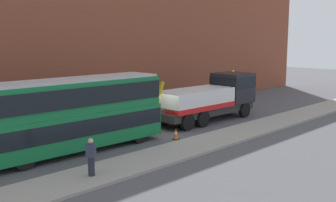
# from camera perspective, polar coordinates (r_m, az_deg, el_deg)

# --- Properties ---
(ground_plane) EXTENTS (120.00, 120.00, 0.00)m
(ground_plane) POSITION_cam_1_polar(r_m,az_deg,el_deg) (27.26, -1.82, -4.43)
(ground_plane) COLOR #4C4C51
(near_kerb) EXTENTS (60.00, 2.80, 0.15)m
(near_kerb) POSITION_cam_1_polar(r_m,az_deg,el_deg) (24.48, 5.07, -5.84)
(near_kerb) COLOR gray
(near_kerb) RESTS_ON ground_plane
(building_facade) EXTENTS (60.00, 1.50, 16.00)m
(building_facade) POSITION_cam_1_polar(r_m,az_deg,el_deg) (32.23, -11.17, 11.93)
(building_facade) COLOR brown
(building_facade) RESTS_ON ground_plane
(recovery_tow_truck) EXTENTS (10.17, 2.84, 3.67)m
(recovery_tow_truck) POSITION_cam_1_polar(r_m,az_deg,el_deg) (31.13, 5.94, 0.51)
(recovery_tow_truck) COLOR #2D2D2D
(recovery_tow_truck) RESTS_ON ground_plane
(double_decker_bus) EXTENTS (11.09, 2.80, 4.06)m
(double_decker_bus) POSITION_cam_1_polar(r_m,az_deg,el_deg) (22.92, -13.21, -1.54)
(double_decker_bus) COLOR #146B38
(double_decker_bus) RESTS_ON ground_plane
(pedestrian_onlooker) EXTENTS (0.42, 0.48, 1.71)m
(pedestrian_onlooker) POSITION_cam_1_polar(r_m,az_deg,el_deg) (18.75, -10.62, -7.71)
(pedestrian_onlooker) COLOR #232333
(pedestrian_onlooker) RESTS_ON near_kerb
(traffic_cone_near_bus) EXTENTS (0.36, 0.36, 0.72)m
(traffic_cone_near_bus) POSITION_cam_1_polar(r_m,az_deg,el_deg) (25.44, 1.10, -4.62)
(traffic_cone_near_bus) COLOR orange
(traffic_cone_near_bus) RESTS_ON ground_plane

